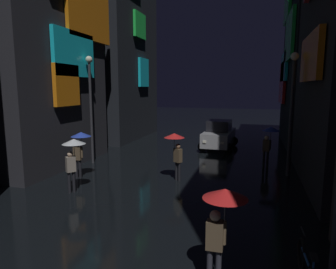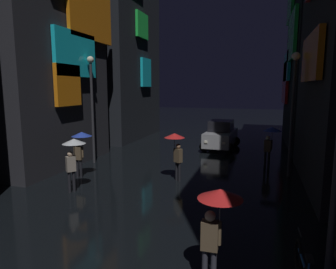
% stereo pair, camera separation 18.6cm
% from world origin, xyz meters
% --- Properties ---
extents(building_left_mid, '(4.25, 7.40, 12.88)m').
position_xyz_m(building_left_mid, '(-7.47, 12.59, 6.45)').
color(building_left_mid, '#232328').
rests_on(building_left_mid, ground).
extents(building_left_far, '(4.25, 8.16, 15.44)m').
position_xyz_m(building_left_far, '(-7.49, 22.08, 7.73)').
color(building_left_far, black).
rests_on(building_left_far, ground).
extents(building_right_far, '(4.25, 8.91, 12.45)m').
position_xyz_m(building_right_far, '(7.46, 22.47, 6.24)').
color(building_right_far, black).
rests_on(building_right_far, ground).
extents(pedestrian_near_crossing_blue, '(0.90, 0.90, 2.12)m').
position_xyz_m(pedestrian_near_crossing_blue, '(-4.07, 10.92, 1.67)').
color(pedestrian_near_crossing_blue, black).
rests_on(pedestrian_near_crossing_blue, ground).
extents(pedestrian_midstreet_left_red, '(0.90, 0.90, 2.12)m').
position_xyz_m(pedestrian_midstreet_left_red, '(0.14, 11.79, 1.67)').
color(pedestrian_midstreet_left_red, black).
rests_on(pedestrian_midstreet_left_red, ground).
extents(pedestrian_foreground_right_blue, '(0.90, 0.90, 2.12)m').
position_xyz_m(pedestrian_foreground_right_blue, '(4.18, 15.22, 1.67)').
color(pedestrian_foreground_right_blue, black).
rests_on(pedestrian_foreground_right_blue, ground).
extents(pedestrian_far_right_red, '(0.90, 0.90, 2.12)m').
position_xyz_m(pedestrian_far_right_red, '(2.89, 5.05, 1.67)').
color(pedestrian_far_right_red, '#2D2D38').
rests_on(pedestrian_far_right_red, ground).
extents(pedestrian_foreground_left_clear, '(0.90, 0.90, 2.12)m').
position_xyz_m(pedestrian_foreground_left_clear, '(-3.29, 9.22, 1.67)').
color(pedestrian_foreground_left_clear, black).
rests_on(pedestrian_foreground_left_clear, ground).
extents(bicycle_parked_at_storefront, '(0.15, 1.82, 0.96)m').
position_xyz_m(bicycle_parked_at_storefront, '(4.60, 5.64, 0.39)').
color(bicycle_parked_at_storefront, black).
rests_on(bicycle_parked_at_storefront, ground).
extents(car_distant, '(2.40, 4.22, 1.92)m').
position_xyz_m(car_distant, '(1.14, 19.50, 0.93)').
color(car_distant, '#99999E').
rests_on(car_distant, ground).
extents(streetlamp_right_far, '(0.36, 0.36, 5.63)m').
position_xyz_m(streetlamp_right_far, '(5.00, 13.92, 3.51)').
color(streetlamp_right_far, '#2D2D33').
rests_on(streetlamp_right_far, ground).
extents(streetlamp_left_far, '(0.36, 0.36, 5.71)m').
position_xyz_m(streetlamp_left_far, '(-5.00, 13.53, 3.56)').
color(streetlamp_left_far, '#2D2D33').
rests_on(streetlamp_left_far, ground).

